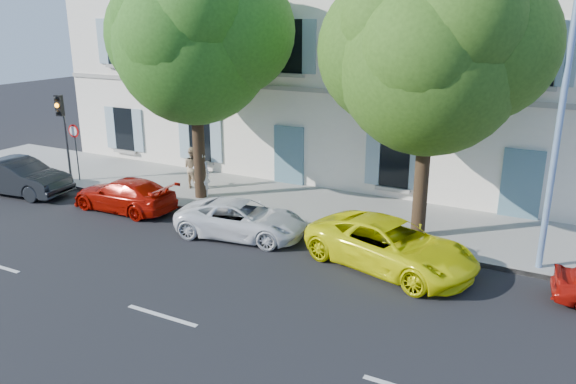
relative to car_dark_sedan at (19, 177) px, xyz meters
The scene contains 15 objects.
ground 11.13m from the car_dark_sedan, ahead, with size 90.00×90.00×0.00m, color black.
sidewalk 11.68m from the car_dark_sedan, 18.16° to the left, with size 36.00×4.50×0.15m, color #A09E96.
kerb 11.19m from the car_dark_sedan, ahead, with size 36.00×0.16×0.16m, color #9E998E.
building 15.45m from the car_dark_sedan, 40.26° to the left, with size 28.00×7.00×12.00m, color white.
car_dark_sedan is the anchor object (origin of this frame).
car_red_coupe 5.03m from the car_dark_sedan, ahead, with size 1.64×4.04×1.17m, color #A90F04.
car_white_coupe 10.08m from the car_dark_sedan, ahead, with size 1.91×4.14×1.15m, color white.
car_yellow_supercar 14.98m from the car_dark_sedan, ahead, with size 2.24×4.85×1.35m, color #F2F10A.
tree_left 8.82m from the car_dark_sedan, 21.51° to the left, with size 5.58×5.58×8.64m.
tree_right 16.04m from the car_dark_sedan, ahead, with size 5.34×5.34×8.23m.
traffic_light 2.81m from the car_dark_sedan, 69.65° to the left, with size 0.32×0.40×3.57m.
road_sign 2.60m from the car_dark_sedan, 67.39° to the left, with size 0.54×0.08×2.35m.
street_lamp 19.23m from the car_dark_sedan, ahead, with size 0.28×1.82×8.56m.
pedestrian_a 7.32m from the car_dark_sedan, 21.61° to the left, with size 0.63×0.41×1.72m, color white.
pedestrian_b 6.78m from the car_dark_sedan, 30.91° to the left, with size 0.81×0.63×1.66m, color tan.
Camera 1 is at (8.02, -12.95, 6.70)m, focal length 35.00 mm.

